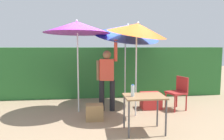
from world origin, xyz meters
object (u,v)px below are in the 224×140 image
Objects in this scene: umbrella_yellow at (127,31)px; person_vendor at (107,76)px; cooler_box at (151,100)px; crate_cardboard at (95,112)px; umbrella_orange at (137,29)px; bottle_water at (133,91)px; umbrella_rainbow at (77,27)px; chair_plastic at (178,91)px; folding_table at (144,100)px.

person_vendor is at bearing -134.62° from umbrella_yellow.
cooler_box is 1.77m from crate_cardboard.
bottle_water is at bearing -106.85° from umbrella_orange.
person_vendor is (0.76, 0.04, -1.25)m from umbrella_rainbow.
chair_plastic is 3.71× the size of bottle_water.
person_vendor is 3.55× the size of cooler_box.
folding_table is at bearing 7.59° from bottle_water.
umbrella_yellow is at bearing 150.09° from chair_plastic.
bottle_water reaches higher than folding_table.
person_vendor reaches higher than folding_table.
chair_plastic is 1.68× the size of cooler_box.
folding_table is at bearing -110.83° from cooler_box.
bottle_water is at bearing -77.01° from person_vendor.
umbrella_rainbow reaches higher than person_vendor.
crate_cardboard is at bearing 139.78° from folding_table.
folding_table is (1.36, -1.50, -1.53)m from umbrella_rainbow.
chair_plastic is at bearing 43.12° from bottle_water.
crate_cardboard is at bearing -116.54° from person_vendor.
umbrella_yellow is 3.27× the size of folding_table.
umbrella_orange reaches higher than cooler_box.
person_vendor is 1.97m from chair_plastic.
umbrella_yellow is 2.22m from chair_plastic.
cooler_box is at bearing 69.17° from folding_table.
chair_plastic is 0.78m from cooler_box.
chair_plastic is 2.39m from crate_cardboard.
umbrella_rainbow is 2.31m from bottle_water.
umbrella_orange reaches higher than bottle_water.
person_vendor reaches higher than bottle_water.
umbrella_yellow is at bearing 89.35° from folding_table.
umbrella_orange is at bearing 73.15° from bottle_water.
umbrella_yellow reaches higher than folding_table.
chair_plastic is at bearing -29.91° from umbrella_yellow.
umbrella_yellow is (1.39, 0.68, -0.03)m from umbrella_rainbow.
person_vendor is at bearing 102.99° from bottle_water.
umbrella_yellow is at bearing 83.01° from bottle_water.
umbrella_orange reaches higher than chair_plastic.
umbrella_orange is 0.94× the size of umbrella_yellow.
chair_plastic is (1.29, -0.74, -1.64)m from umbrella_yellow.
folding_table is (-0.62, -1.62, 0.43)m from cooler_box.
folding_table reaches higher than crate_cardboard.
crate_cardboard is at bearing -59.69° from umbrella_rainbow.
cooler_box is at bearing -43.10° from umbrella_yellow.
cooler_box is at bearing 26.94° from crate_cardboard.
crate_cardboard is (-1.58, -0.80, -0.03)m from cooler_box.
bottle_water is at bearing -136.88° from chair_plastic.
chair_plastic is at bearing 47.37° from folding_table.
bottle_water is (-1.56, -1.46, 0.35)m from chair_plastic.
umbrella_rainbow is 3.16m from chair_plastic.
crate_cardboard is 1.67× the size of bottle_water.
crate_cardboard is at bearing 130.28° from bottle_water.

